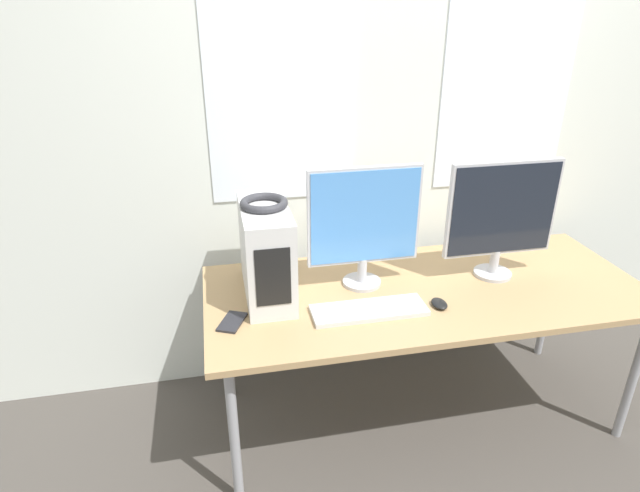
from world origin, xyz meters
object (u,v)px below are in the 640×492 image
object	(u,v)px
headphones	(264,203)
cell_phone	(232,322)
pc_tower	(266,252)
keyboard	(369,310)
monitor_main	(364,222)
monitor_right_near	(502,214)
mouse	(439,304)

from	to	relation	value
headphones	cell_phone	distance (m)	0.49
pc_tower	headphones	world-z (taller)	headphones
keyboard	monitor_main	bearing A→B (deg)	81.16
pc_tower	monitor_right_near	xyz separation A→B (m)	(1.03, -0.04, 0.10)
headphones	monitor_main	bearing A→B (deg)	-0.17
monitor_main	keyboard	bearing A→B (deg)	-98.84
mouse	cell_phone	xyz separation A→B (m)	(-0.85, 0.05, -0.01)
pc_tower	keyboard	distance (m)	0.49
monitor_right_near	cell_phone	world-z (taller)	monitor_right_near
keyboard	headphones	bearing A→B (deg)	148.18
pc_tower	mouse	xyz separation A→B (m)	(0.68, -0.25, -0.19)
pc_tower	monitor_right_near	bearing A→B (deg)	-2.30
mouse	cell_phone	bearing A→B (deg)	176.80
cell_phone	headphones	bearing A→B (deg)	75.51
monitor_main	cell_phone	distance (m)	0.69
monitor_main	mouse	bearing A→B (deg)	-43.63
pc_tower	monitor_right_near	world-z (taller)	monitor_right_near
monitor_main	mouse	xyz separation A→B (m)	(0.26, -0.25, -0.29)
keyboard	cell_phone	size ratio (longest dim) A/B	2.88
headphones	monitor_main	size ratio (longest dim) A/B	0.36
monitor_right_near	keyboard	size ratio (longest dim) A/B	1.15
pc_tower	headphones	distance (m)	0.22
monitor_right_near	mouse	size ratio (longest dim) A/B	5.85
pc_tower	headphones	size ratio (longest dim) A/B	2.39
monitor_main	cell_phone	size ratio (longest dim) A/B	3.31
keyboard	cell_phone	distance (m)	0.55
headphones	monitor_right_near	bearing A→B (deg)	-2.34
pc_tower	cell_phone	size ratio (longest dim) A/B	2.84
pc_tower	headphones	xyz separation A→B (m)	(-0.00, 0.00, 0.22)
headphones	monitor_right_near	distance (m)	1.04
monitor_main	keyboard	size ratio (longest dim) A/B	1.15
monitor_right_near	mouse	xyz separation A→B (m)	(-0.35, -0.21, -0.29)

